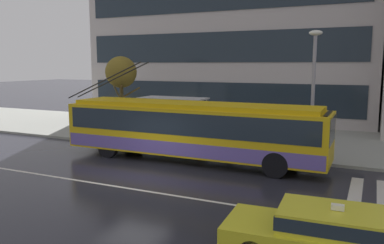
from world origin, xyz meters
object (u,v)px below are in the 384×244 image
(pedestrian_at_shelter, at_px, (230,126))
(street_lamp, at_px, (313,83))
(pedestrian_approaching_curb, at_px, (200,126))
(pedestrian_walking_past, at_px, (280,118))
(trolleybus, at_px, (192,129))
(street_tree_bare, at_px, (121,73))
(taxi_oncoming_far, at_px, (331,233))
(bus_shelter, at_px, (175,108))

(pedestrian_at_shelter, distance_m, street_lamp, 5.22)
(pedestrian_approaching_curb, xyz_separation_m, pedestrian_walking_past, (4.26, 0.62, 0.59))
(pedestrian_walking_past, xyz_separation_m, street_lamp, (1.76, -1.46, 1.92))
(pedestrian_at_shelter, bearing_deg, trolleybus, -99.56)
(pedestrian_at_shelter, xyz_separation_m, street_tree_bare, (-8.03, 1.50, 2.74))
(pedestrian_approaching_curb, height_order, street_tree_bare, street_tree_bare)
(taxi_oncoming_far, height_order, street_tree_bare, street_tree_bare)
(pedestrian_approaching_curb, relative_size, street_tree_bare, 0.35)
(bus_shelter, height_order, pedestrian_at_shelter, bus_shelter)
(pedestrian_approaching_curb, relative_size, street_lamp, 0.29)
(trolleybus, height_order, taxi_oncoming_far, trolleybus)
(pedestrian_approaching_curb, distance_m, street_lamp, 6.58)
(taxi_oncoming_far, xyz_separation_m, bus_shelter, (-9.50, 10.70, 1.32))
(trolleybus, height_order, bus_shelter, trolleybus)
(pedestrian_walking_past, bearing_deg, trolleybus, -130.82)
(trolleybus, relative_size, street_tree_bare, 2.71)
(pedestrian_walking_past, distance_m, street_tree_bare, 10.99)
(pedestrian_approaching_curb, distance_m, pedestrian_walking_past, 4.35)
(trolleybus, bearing_deg, pedestrian_at_shelter, 80.44)
(trolleybus, xyz_separation_m, street_lamp, (5.03, 2.32, 2.14))
(bus_shelter, distance_m, pedestrian_approaching_curb, 1.86)
(bus_shelter, height_order, street_tree_bare, street_tree_bare)
(trolleybus, relative_size, pedestrian_at_shelter, 7.47)
(trolleybus, bearing_deg, street_lamp, 24.79)
(pedestrian_at_shelter, height_order, pedestrian_approaching_curb, pedestrian_at_shelter)
(taxi_oncoming_far, bearing_deg, pedestrian_at_shelter, 119.96)
(street_lamp, bearing_deg, trolleybus, -155.21)
(bus_shelter, xyz_separation_m, pedestrian_approaching_curb, (1.63, -0.23, -0.88))
(pedestrian_at_shelter, relative_size, pedestrian_approaching_curb, 1.04)
(trolleybus, relative_size, taxi_oncoming_far, 2.77)
(pedestrian_approaching_curb, bearing_deg, street_lamp, -7.93)
(bus_shelter, relative_size, street_lamp, 0.64)
(trolleybus, relative_size, street_lamp, 2.25)
(pedestrian_walking_past, relative_size, street_lamp, 0.34)
(trolleybus, distance_m, street_tree_bare, 9.31)
(street_tree_bare, bearing_deg, taxi_oncoming_far, -40.88)
(pedestrian_at_shelter, height_order, street_lamp, street_lamp)
(pedestrian_approaching_curb, distance_m, street_tree_bare, 7.26)
(trolleybus, bearing_deg, pedestrian_approaching_curb, 107.54)
(trolleybus, xyz_separation_m, street_tree_bare, (-7.43, 5.07, 2.41))
(taxi_oncoming_far, bearing_deg, pedestrian_approaching_curb, 126.94)
(pedestrian_approaching_curb, bearing_deg, trolleybus, -72.46)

